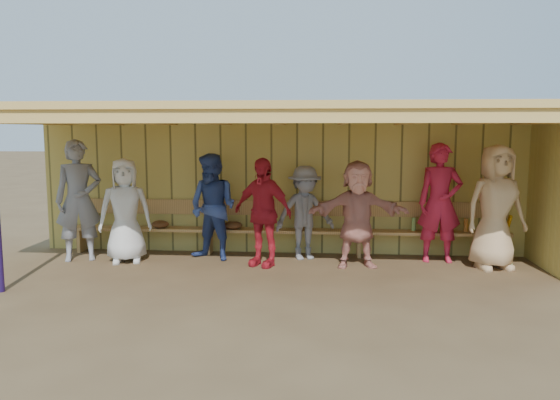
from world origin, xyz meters
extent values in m
plane|color=brown|center=(0.00, 0.00, 0.00)|extent=(90.00, 90.00, 0.00)
imported|color=gray|center=(-3.33, 0.44, 1.00)|extent=(0.86, 0.72, 2.00)
imported|color=silver|center=(-2.52, 0.36, 0.85)|extent=(0.95, 0.76, 1.70)
imported|color=#32488C|center=(-1.13, 0.64, 0.88)|extent=(1.06, 0.96, 1.77)
imported|color=red|center=(-0.27, 0.31, 0.86)|extent=(1.09, 0.80, 1.72)
imported|color=gray|center=(0.38, 0.81, 0.78)|extent=(1.15, 0.91, 1.56)
imported|color=#DD8F7C|center=(1.21, 0.34, 0.84)|extent=(1.60, 0.64, 1.68)
imported|color=#C01E3C|center=(2.57, 0.81, 0.97)|extent=(0.72, 0.48, 1.94)
imported|color=tan|center=(3.33, 0.41, 0.97)|extent=(1.06, 0.81, 1.93)
cube|color=tan|center=(0.00, 1.35, 1.20)|extent=(8.60, 0.20, 2.40)
cube|color=tan|center=(4.20, 0.45, 1.20)|extent=(0.20, 1.62, 2.40)
cube|color=#DEB55B|center=(0.00, 0.00, 2.45)|extent=(8.80, 3.20, 0.10)
cube|color=#DEB55B|center=(0.00, -1.50, 2.32)|extent=(8.80, 0.10, 0.18)
cube|color=#DEB55B|center=(-3.80, 0.00, 2.31)|extent=(0.08, 3.00, 0.16)
cube|color=#DEB55B|center=(-2.85, 0.00, 2.31)|extent=(0.08, 3.00, 0.16)
cube|color=#DEB55B|center=(-1.90, 0.00, 2.31)|extent=(0.08, 3.00, 0.16)
cube|color=#DEB55B|center=(-0.95, 0.00, 2.31)|extent=(0.08, 3.00, 0.16)
cube|color=#DEB55B|center=(0.00, 0.00, 2.31)|extent=(0.08, 3.00, 0.16)
cube|color=#DEB55B|center=(0.95, 0.00, 2.31)|extent=(0.08, 3.00, 0.16)
cube|color=#DEB55B|center=(1.90, 0.00, 2.31)|extent=(0.08, 3.00, 0.16)
cube|color=#DEB55B|center=(2.85, 0.00, 2.31)|extent=(0.08, 3.00, 0.16)
cube|color=#DEB55B|center=(3.80, 0.00, 2.31)|extent=(0.08, 3.00, 0.16)
cube|color=tan|center=(0.00, 1.06, 0.42)|extent=(7.60, 0.32, 0.05)
cube|color=tan|center=(0.00, 1.22, 0.80)|extent=(7.60, 0.04, 0.26)
cube|color=tan|center=(-3.60, 1.06, 0.20)|extent=(0.06, 0.29, 0.40)
cube|color=tan|center=(-1.29, 1.06, 0.20)|extent=(0.06, 0.29, 0.40)
cube|color=tan|center=(1.29, 1.06, 0.20)|extent=(0.06, 0.29, 0.40)
cube|color=tan|center=(3.60, 1.06, 0.20)|extent=(0.06, 0.29, 0.40)
cylinder|color=gold|center=(3.63, 0.86, 0.40)|extent=(0.13, 0.41, 0.80)
sphere|color=gold|center=(3.65, 0.86, 0.04)|extent=(0.08, 0.08, 0.08)
ellipsoid|color=#593319|center=(-2.15, 1.01, 0.52)|extent=(0.30, 0.24, 0.14)
ellipsoid|color=#593319|center=(-0.85, 1.01, 0.52)|extent=(0.30, 0.24, 0.14)
ellipsoid|color=#593319|center=(-0.88, 1.01, 0.52)|extent=(0.30, 0.24, 0.14)
cylinder|color=#93CC66|center=(2.21, 1.11, 0.56)|extent=(0.07, 0.07, 0.22)
cylinder|color=orange|center=(3.08, 1.11, 0.56)|extent=(0.07, 0.07, 0.22)
cylinder|color=#A5D56A|center=(3.65, 0.56, 0.11)|extent=(0.07, 0.07, 0.22)
camera|label=1|loc=(0.69, -8.15, 2.15)|focal=35.00mm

